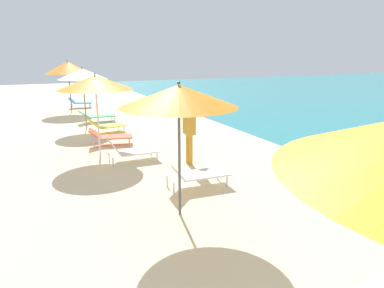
{
  "coord_description": "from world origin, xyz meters",
  "views": [
    {
      "loc": [
        -2.07,
        7.57,
        2.9
      ],
      "look_at": [
        1.14,
        14.61,
        0.83
      ],
      "focal_mm": 31.48,
      "sensor_mm": 36.0,
      "label": 1
    }
  ],
  "objects_px": {
    "person_walking_mid": "(189,127)",
    "umbrella_fifth": "(95,83)",
    "lounger_sixth_inland": "(106,125)",
    "lounger_farthest_shoreside": "(80,102)",
    "lounger_fourth_shoreside": "(195,173)",
    "lounger_sixth_shoreside": "(97,115)",
    "umbrella_farthest": "(68,68)",
    "lounger_fifth_shoreside": "(110,136)",
    "umbrella_fourth": "(179,96)",
    "umbrella_sixth": "(82,74)",
    "lounger_fifth_inland": "(131,150)"
  },
  "relations": [
    {
      "from": "lounger_sixth_shoreside",
      "to": "umbrella_sixth",
      "type": "bearing_deg",
      "value": -119.87
    },
    {
      "from": "lounger_sixth_shoreside",
      "to": "lounger_farthest_shoreside",
      "type": "relative_size",
      "value": 1.21
    },
    {
      "from": "lounger_fifth_shoreside",
      "to": "umbrella_farthest",
      "type": "relative_size",
      "value": 0.56
    },
    {
      "from": "lounger_fifth_shoreside",
      "to": "lounger_farthest_shoreside",
      "type": "height_order",
      "value": "lounger_farthest_shoreside"
    },
    {
      "from": "lounger_fifth_inland",
      "to": "lounger_sixth_shoreside",
      "type": "relative_size",
      "value": 0.87
    },
    {
      "from": "lounger_fifth_shoreside",
      "to": "lounger_fifth_inland",
      "type": "bearing_deg",
      "value": -73.49
    },
    {
      "from": "lounger_fourth_shoreside",
      "to": "umbrella_farthest",
      "type": "xyz_separation_m",
      "value": [
        -1.5,
        12.02,
        1.92
      ]
    },
    {
      "from": "lounger_fifth_inland",
      "to": "person_walking_mid",
      "type": "height_order",
      "value": "person_walking_mid"
    },
    {
      "from": "lounger_sixth_shoreside",
      "to": "person_walking_mid",
      "type": "relative_size",
      "value": 0.95
    },
    {
      "from": "person_walking_mid",
      "to": "umbrella_fifth",
      "type": "bearing_deg",
      "value": 133.96
    },
    {
      "from": "person_walking_mid",
      "to": "lounger_sixth_inland",
      "type": "bearing_deg",
      "value": 103.12
    },
    {
      "from": "umbrella_fourth",
      "to": "lounger_sixth_shoreside",
      "type": "relative_size",
      "value": 1.54
    },
    {
      "from": "lounger_fifth_inland",
      "to": "lounger_sixth_inland",
      "type": "distance_m",
      "value": 3.87
    },
    {
      "from": "lounger_sixth_shoreside",
      "to": "lounger_fourth_shoreside",
      "type": "bearing_deg",
      "value": -86.37
    },
    {
      "from": "lounger_fifth_inland",
      "to": "umbrella_farthest",
      "type": "bearing_deg",
      "value": 94.55
    },
    {
      "from": "lounger_fifth_shoreside",
      "to": "lounger_fourth_shoreside",
      "type": "bearing_deg",
      "value": -66.18
    },
    {
      "from": "lounger_fifth_shoreside",
      "to": "lounger_fifth_inland",
      "type": "xyz_separation_m",
      "value": [
        0.18,
        -2.03,
        0.02
      ]
    },
    {
      "from": "lounger_fourth_shoreside",
      "to": "umbrella_fifth",
      "type": "distance_m",
      "value": 4.23
    },
    {
      "from": "umbrella_fifth",
      "to": "umbrella_farthest",
      "type": "relative_size",
      "value": 0.91
    },
    {
      "from": "person_walking_mid",
      "to": "lounger_fifth_shoreside",
      "type": "bearing_deg",
      "value": 115.47
    },
    {
      "from": "lounger_sixth_inland",
      "to": "umbrella_farthest",
      "type": "distance_m",
      "value": 6.05
    },
    {
      "from": "umbrella_sixth",
      "to": "lounger_fourth_shoreside",
      "type": "bearing_deg",
      "value": -79.94
    },
    {
      "from": "lounger_fifth_inland",
      "to": "umbrella_farthest",
      "type": "distance_m",
      "value": 9.76
    },
    {
      "from": "lounger_fourth_shoreside",
      "to": "lounger_farthest_shoreside",
      "type": "xyz_separation_m",
      "value": [
        -0.94,
        13.26,
        -0.02
      ]
    },
    {
      "from": "umbrella_fourth",
      "to": "lounger_fourth_shoreside",
      "type": "relative_size",
      "value": 1.67
    },
    {
      "from": "umbrella_farthest",
      "to": "person_walking_mid",
      "type": "xyz_separation_m",
      "value": [
        2.06,
        -10.44,
        -1.23
      ]
    },
    {
      "from": "umbrella_sixth",
      "to": "lounger_sixth_inland",
      "type": "xyz_separation_m",
      "value": [
        0.57,
        -1.24,
        -1.88
      ]
    },
    {
      "from": "umbrella_fifth",
      "to": "umbrella_farthest",
      "type": "bearing_deg",
      "value": 90.03
    },
    {
      "from": "umbrella_sixth",
      "to": "person_walking_mid",
      "type": "xyz_separation_m",
      "value": [
        1.91,
        -6.02,
        -1.14
      ]
    },
    {
      "from": "umbrella_fifth",
      "to": "lounger_fifth_shoreside",
      "type": "xyz_separation_m",
      "value": [
        0.5,
        0.97,
        -1.83
      ]
    },
    {
      "from": "umbrella_fourth",
      "to": "umbrella_farthest",
      "type": "height_order",
      "value": "umbrella_farthest"
    },
    {
      "from": "lounger_sixth_shoreside",
      "to": "person_walking_mid",
      "type": "distance_m",
      "value": 7.25
    },
    {
      "from": "lounger_sixth_shoreside",
      "to": "lounger_sixth_inland",
      "type": "relative_size",
      "value": 1.1
    },
    {
      "from": "lounger_fourth_shoreside",
      "to": "person_walking_mid",
      "type": "distance_m",
      "value": 1.81
    },
    {
      "from": "lounger_farthest_shoreside",
      "to": "person_walking_mid",
      "type": "xyz_separation_m",
      "value": [
        1.5,
        -11.69,
        0.71
      ]
    },
    {
      "from": "umbrella_farthest",
      "to": "lounger_fifth_inland",
      "type": "bearing_deg",
      "value": -85.85
    },
    {
      "from": "lounger_fourth_shoreside",
      "to": "lounger_sixth_shoreside",
      "type": "bearing_deg",
      "value": 99.0
    },
    {
      "from": "lounger_fifth_inland",
      "to": "lounger_fifth_shoreside",
      "type": "bearing_deg",
      "value": 95.58
    },
    {
      "from": "umbrella_fifth",
      "to": "lounger_fifth_shoreside",
      "type": "relative_size",
      "value": 1.62
    },
    {
      "from": "lounger_fifth_shoreside",
      "to": "lounger_farthest_shoreside",
      "type": "xyz_separation_m",
      "value": [
        0.06,
        8.76,
        0.02
      ]
    },
    {
      "from": "umbrella_fifth",
      "to": "lounger_sixth_inland",
      "type": "distance_m",
      "value": 3.44
    },
    {
      "from": "umbrella_fifth",
      "to": "person_walking_mid",
      "type": "bearing_deg",
      "value": -43.51
    },
    {
      "from": "lounger_farthest_shoreside",
      "to": "umbrella_sixth",
      "type": "bearing_deg",
      "value": -81.56
    },
    {
      "from": "umbrella_sixth",
      "to": "lounger_farthest_shoreside",
      "type": "relative_size",
      "value": 1.85
    },
    {
      "from": "umbrella_fourth",
      "to": "lounger_sixth_shoreside",
      "type": "xyz_separation_m",
      "value": [
        0.08,
        9.79,
        -1.92
      ]
    },
    {
      "from": "umbrella_sixth",
      "to": "person_walking_mid",
      "type": "relative_size",
      "value": 1.45
    },
    {
      "from": "umbrella_fourth",
      "to": "lounger_fifth_shoreside",
      "type": "bearing_deg",
      "value": 91.62
    },
    {
      "from": "lounger_sixth_inland",
      "to": "lounger_farthest_shoreside",
      "type": "relative_size",
      "value": 1.1
    },
    {
      "from": "lounger_sixth_inland",
      "to": "umbrella_farthest",
      "type": "height_order",
      "value": "umbrella_farthest"
    },
    {
      "from": "umbrella_sixth",
      "to": "lounger_sixth_shoreside",
      "type": "relative_size",
      "value": 1.52
    }
  ]
}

